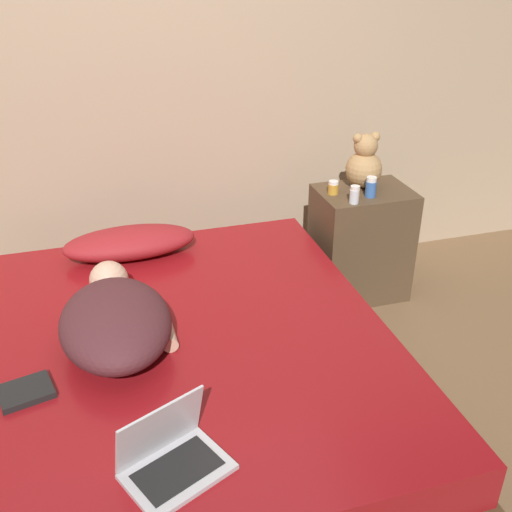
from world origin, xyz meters
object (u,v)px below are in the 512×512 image
pillow (130,243)px  laptop (171,456)px  person_lying (116,319)px  book (26,392)px  bottle_amber (333,188)px  bottle_blue (371,187)px  bottle_clear (354,195)px  teddy_bear (364,164)px  bottle_orange (357,192)px

pillow → laptop: size_ratio=1.80×
person_lying → book: bearing=-145.8°
bottle_amber → laptop: bearing=-128.1°
bottle_blue → bottle_clear: (-0.12, -0.05, -0.01)m
person_lying → book: (-0.33, -0.22, -0.09)m
teddy_bear → book: bearing=-150.1°
teddy_bear → bottle_orange: 0.19m
bottle_orange → bottle_clear: size_ratio=0.72×
bottle_blue → person_lying: bearing=-155.4°
person_lying → bottle_amber: size_ratio=10.72×
person_lying → teddy_bear: 1.60m
person_lying → laptop: laptop is taller
pillow → bottle_orange: bottle_orange is taller
pillow → bottle_amber: (1.07, 0.01, 0.16)m
person_lying → bottle_clear: bearing=24.8°
book → bottle_blue: bearing=26.5°
laptop → bottle_amber: (1.10, 1.40, 0.18)m
pillow → bottle_orange: (1.17, -0.07, 0.16)m
pillow → teddy_bear: teddy_bear is taller
teddy_bear → bottle_amber: bearing=-165.5°
bottle_blue → bottle_clear: bearing=-155.3°
bottle_amber → bottle_orange: 0.13m
bottle_amber → bottle_orange: size_ratio=1.06×
laptop → book: bearing=108.2°
laptop → bottle_amber: bearing=27.4°
bottle_orange → teddy_bear: bearing=54.6°
laptop → bottle_clear: (1.15, 1.26, 0.19)m
bottle_orange → bottle_amber: bearing=137.2°
pillow → person_lying: size_ratio=0.85×
bottle_orange → bottle_blue: bottle_blue is taller
person_lying → bottle_blue: 1.51m
bottle_blue → bottle_clear: 0.13m
teddy_bear → bottle_blue: bearing=-99.1°
teddy_bear → bottle_clear: (-0.14, -0.19, -0.08)m
laptop → bottle_orange: bottle_orange is taller
bottle_blue → book: size_ratio=0.52×
bottle_orange → bottle_blue: 0.08m
teddy_bear → bottle_orange: (-0.10, -0.14, -0.10)m
book → bottle_clear: bearing=26.7°
pillow → bottle_clear: bottle_clear is taller
person_lying → bottle_blue: size_ratio=7.04×
book → teddy_bear: bearing=29.9°
bottle_clear → book: bottle_clear is taller
bottle_orange → book: bottle_orange is taller
bottle_amber → bottle_clear: size_ratio=0.76×
teddy_bear → bottle_blue: teddy_bear is taller
bottle_orange → bottle_clear: bearing=-126.5°
laptop → teddy_bear: teddy_bear is taller
bottle_amber → bottle_orange: (0.09, -0.09, -0.00)m
bottle_amber → book: bearing=-148.4°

